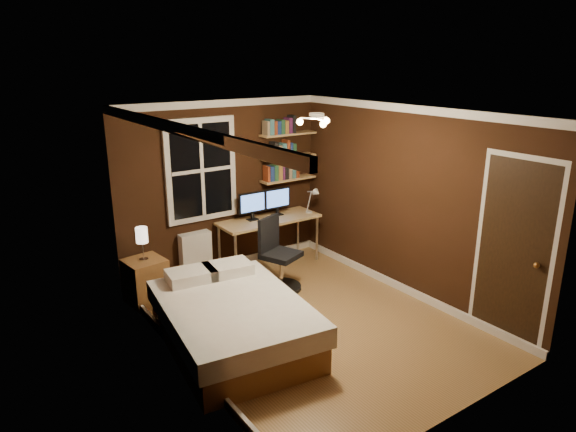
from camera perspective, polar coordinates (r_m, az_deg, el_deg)
floor at (r=6.33m, az=2.26°, el=-11.64°), size 4.20×4.20×0.00m
wall_back at (r=7.55m, az=-7.25°, el=3.22°), size 3.20×0.04×2.50m
wall_left at (r=5.09m, az=-12.18°, el=-3.95°), size 0.04×4.20×2.50m
wall_right at (r=6.88m, az=13.10°, el=1.54°), size 0.04×4.20×2.50m
ceiling at (r=5.58m, az=2.56°, el=11.49°), size 3.20×4.20×0.02m
window at (r=7.31m, az=-9.64°, el=5.05°), size 1.06×0.06×1.46m
door at (r=6.07m, az=23.69°, el=-3.84°), size 0.03×0.82×2.05m
door_knob at (r=5.91m, az=25.90°, el=-4.95°), size 0.06×0.06×0.06m
ceiling_fixture at (r=5.51m, az=3.18°, el=10.36°), size 0.44×0.44×0.18m
bookshelf_lower at (r=8.00m, az=0.03°, el=4.13°), size 0.92×0.22×0.03m
books_row_lower at (r=7.97m, az=0.03°, el=5.04°), size 0.54×0.16×0.23m
bookshelf_middle at (r=7.93m, az=0.03°, el=6.59°), size 0.92×0.22×0.03m
books_row_middle at (r=7.90m, az=0.03°, el=7.52°), size 0.48×0.16×0.23m
bookshelf_upper at (r=7.87m, az=0.03°, el=9.10°), size 0.92×0.22×0.03m
books_row_upper at (r=7.85m, az=0.03°, el=10.04°), size 0.48×0.16×0.23m
bed at (r=5.77m, az=-6.18°, el=-11.57°), size 1.65×2.13×0.67m
nightstand at (r=6.93m, az=-15.53°, el=-6.96°), size 0.52×0.52×0.59m
bedside_lamp at (r=6.75m, az=-15.87°, el=-2.99°), size 0.15×0.15×0.44m
radiator at (r=7.50m, az=-10.21°, el=-4.32°), size 0.45×0.16×0.68m
desk at (r=7.73m, az=-2.12°, el=-0.70°), size 1.57×0.59×0.74m
monitor_left at (r=7.60m, az=-3.99°, el=1.09°), size 0.44×0.12×0.42m
monitor_right at (r=7.82m, az=-1.20°, el=1.60°), size 0.44×0.12×0.42m
desk_lamp at (r=7.88m, az=2.71°, el=1.78°), size 0.14×0.32×0.44m
office_chair at (r=7.03m, az=-1.12°, el=-5.15°), size 0.59×0.59×1.01m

